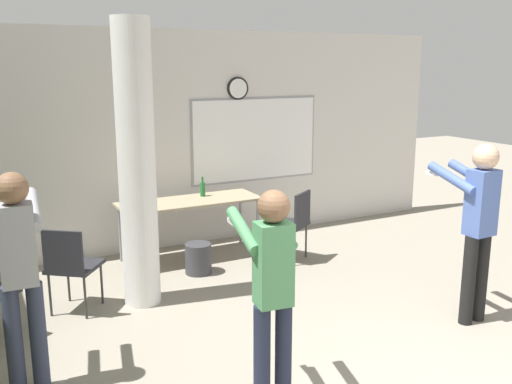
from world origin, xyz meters
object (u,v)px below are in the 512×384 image
Objects in this scene: person_playing_side at (478,219)px; chair_near_pillar at (71,263)px; bottle_on_table at (203,189)px; folding_table at (190,204)px; person_playing_front at (272,284)px; chair_table_right at (292,220)px; person_watching_back at (19,265)px.

chair_near_pillar is at bearing 149.86° from person_playing_side.
chair_near_pillar is (-1.84, -1.14, -0.32)m from bottle_on_table.
folding_table is 2.01× the size of chair_near_pillar.
bottle_on_table is 0.16× the size of person_playing_front.
chair_table_right reaches higher than folding_table.
chair_near_pillar is at bearing -173.07° from chair_table_right.
chair_table_right is 0.55× the size of person_playing_front.
person_playing_front reaches higher than bottle_on_table.
bottle_on_table is 3.35m from person_watching_back.
person_watching_back is (-2.38, -2.36, 0.14)m from bottle_on_table.
person_watching_back reaches higher than chair_table_right.
folding_table is 3.11m from person_watching_back.
person_playing_front is at bearing -35.97° from person_watching_back.
chair_table_right is at bearing -32.81° from folding_table.
person_playing_front is at bearing -101.74° from folding_table.
person_watching_back is at bearing -133.96° from folding_table.
folding_table is 1.10× the size of person_playing_front.
bottle_on_table is (0.23, 0.13, 0.15)m from folding_table.
bottle_on_table reaches higher than folding_table.
folding_table is 3.37m from person_playing_side.
bottle_on_table is 2.18m from chair_near_pillar.
chair_table_right is (0.83, -0.81, -0.32)m from bottle_on_table.
chair_table_right is 0.53× the size of person_watching_back.
bottle_on_table is 0.15× the size of person_playing_side.
folding_table is 1.04× the size of person_playing_side.
chair_table_right is 3.59m from person_watching_back.
bottle_on_table is 3.37m from person_playing_side.
bottle_on_table is 0.29× the size of chair_table_right.
bottle_on_table is at bearing 44.77° from person_watching_back.
chair_table_right is 2.36m from person_playing_side.
chair_near_pillar is 1.41m from person_watching_back.
person_playing_side is (3.28, -1.90, 0.48)m from chair_near_pillar.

